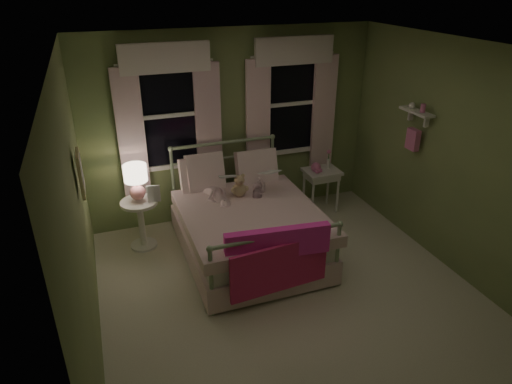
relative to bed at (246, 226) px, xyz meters
name	(u,v)px	position (x,y,z in m)	size (l,w,h in m)	color
room_shell	(295,188)	(0.19, -0.97, 0.92)	(4.20, 4.20, 4.20)	white
bed	(246,226)	(0.00, 0.00, 0.00)	(1.58, 2.04, 1.18)	white
pink_throw	(279,253)	(0.01, -1.02, 0.23)	(1.10, 0.24, 0.71)	#FF31B2
child_left	(214,172)	(-0.27, 0.43, 0.60)	(0.30, 0.20, 0.82)	#F7D1DD
child_right	(256,172)	(0.29, 0.43, 0.51)	(0.31, 0.24, 0.64)	#F7D1DD
book_left	(219,181)	(-0.27, 0.18, 0.59)	(0.20, 0.27, 0.03)	beige
book_right	(263,177)	(0.29, 0.18, 0.54)	(0.20, 0.27, 0.02)	beige
teddy_bear	(239,187)	(0.01, 0.27, 0.42)	(0.23, 0.18, 0.31)	tan
nightstand_left	(141,217)	(-1.20, 0.59, 0.04)	(0.46, 0.46, 0.65)	white
table_lamp	(136,179)	(-1.20, 0.59, 0.58)	(0.28, 0.28, 0.46)	pink
book_nightstand	(148,202)	(-1.10, 0.51, 0.28)	(0.16, 0.22, 0.02)	beige
nightstand_right	(322,177)	(1.39, 0.70, 0.17)	(0.50, 0.40, 0.64)	white
pink_toy	(316,167)	(1.29, 0.70, 0.33)	(0.14, 0.20, 0.14)	pink
bud_vase	(328,159)	(1.51, 0.75, 0.41)	(0.06, 0.06, 0.28)	white
window_left	(169,111)	(-0.66, 1.06, 1.25)	(1.34, 0.13, 1.96)	black
window_right	(292,99)	(1.04, 1.06, 1.25)	(1.34, 0.13, 1.96)	black
wall_shelf	(415,126)	(2.08, -0.27, 1.15)	(0.15, 0.50, 0.60)	white
framed_picture	(81,173)	(-1.76, -0.37, 1.12)	(0.03, 0.32, 0.42)	beige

